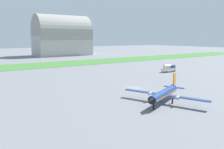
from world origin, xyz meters
The scene contains 5 objects.
ground_plane centered at (0.00, 0.00, 0.00)m, with size 600.00×600.00×0.00m, color slate.
grass_taxiway_strip centered at (0.00, 72.31, 0.04)m, with size 360.00×28.00×0.08m, color #3D7533.
airplane_foreground_turboprop centered at (-4.23, -15.63, 2.21)m, with size 16.57×19.11×6.03m.
fuel_truck_near_gate centered at (33.13, 16.35, 1.58)m, with size 6.74×3.26×3.29m.
hangar_distant centered at (31.70, 134.31, 15.34)m, with size 45.16×29.61×33.82m.
Camera 1 is at (-42.14, -50.24, 14.74)m, focal length 36.07 mm.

